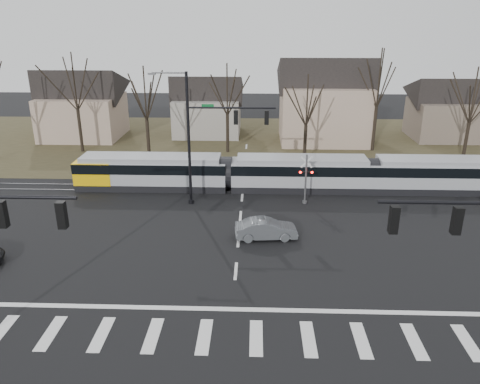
{
  "coord_description": "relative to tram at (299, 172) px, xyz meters",
  "views": [
    {
      "loc": [
        1.07,
        -21.82,
        13.82
      ],
      "look_at": [
        0.0,
        9.0,
        2.3
      ],
      "focal_mm": 35.0,
      "sensor_mm": 36.0,
      "label": 1
    }
  ],
  "objects": [
    {
      "name": "sedan",
      "position": [
        -2.96,
        -9.61,
        -0.88
      ],
      "size": [
        2.23,
        4.39,
        1.35
      ],
      "primitive_type": "imported",
      "rotation": [
        0.0,
        0.0,
        1.67
      ],
      "color": "#54575C",
      "rests_on": "ground"
    },
    {
      "name": "house_a",
      "position": [
        -24.78,
        18.0,
        2.9
      ],
      "size": [
        9.72,
        8.64,
        8.6
      ],
      "color": "tan",
      "rests_on": "ground"
    },
    {
      "name": "signal_pole_far",
      "position": [
        -7.19,
        -3.5,
        4.14
      ],
      "size": [
        9.28,
        0.44,
        10.2
      ],
      "color": "black",
      "rests_on": "ground"
    },
    {
      "name": "stop_line",
      "position": [
        -4.78,
        -17.8,
        -1.56
      ],
      "size": [
        28.0,
        0.35,
        0.01
      ],
      "primitive_type": "cube",
      "color": "silver",
      "rests_on": "ground"
    },
    {
      "name": "rail_crossing_signal",
      "position": [
        0.22,
        -3.21,
        0.32
      ],
      "size": [
        1.08,
        0.36,
        4.0
      ],
      "color": "#59595B",
      "rests_on": "ground"
    },
    {
      "name": "house_c",
      "position": [
        4.22,
        17.0,
        3.67
      ],
      "size": [
        10.8,
        8.64,
        10.1
      ],
      "color": "tan",
      "rests_on": "ground"
    },
    {
      "name": "crosswalk",
      "position": [
        -4.78,
        -20.0,
        -1.56
      ],
      "size": [
        27.0,
        2.6,
        0.01
      ],
      "color": "silver",
      "rests_on": "ground"
    },
    {
      "name": "house_b",
      "position": [
        -9.78,
        20.0,
        2.41
      ],
      "size": [
        8.64,
        7.56,
        7.65
      ],
      "color": "gray",
      "rests_on": "ground"
    },
    {
      "name": "tree_row",
      "position": [
        -2.78,
        10.0,
        3.44
      ],
      "size": [
        59.2,
        7.2,
        10.0
      ],
      "color": "black",
      "rests_on": "ground"
    },
    {
      "name": "lane_dashes",
      "position": [
        -4.78,
        -0.0,
        -1.56
      ],
      "size": [
        0.18,
        30.0,
        0.01
      ],
      "color": "silver",
      "rests_on": "ground"
    },
    {
      "name": "rail_pair",
      "position": [
        -4.78,
        -0.2,
        -1.53
      ],
      "size": [
        90.0,
        1.52,
        0.06
      ],
      "color": "#59595E",
      "rests_on": "ground"
    },
    {
      "name": "house_d",
      "position": [
        19.22,
        19.0,
        2.41
      ],
      "size": [
        8.64,
        7.56,
        7.65
      ],
      "color": "#66584B",
      "rests_on": "ground"
    },
    {
      "name": "ground",
      "position": [
        -4.78,
        -16.0,
        -1.56
      ],
      "size": [
        140.0,
        140.0,
        0.0
      ],
      "primitive_type": "plane",
      "color": "black"
    },
    {
      "name": "grass_verge",
      "position": [
        -4.78,
        16.0,
        -1.56
      ],
      "size": [
        140.0,
        28.0,
        0.01
      ],
      "primitive_type": "cube",
      "color": "#38331E",
      "rests_on": "ground"
    },
    {
      "name": "tram",
      "position": [
        0.0,
        0.0,
        0.0
      ],
      "size": [
        37.82,
        2.81,
        2.87
      ],
      "color": "gray",
      "rests_on": "ground"
    }
  ]
}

